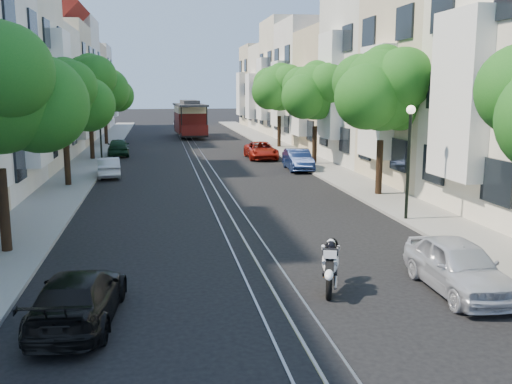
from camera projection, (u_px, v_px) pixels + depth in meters
name	position (u px, v px, depth m)	size (l,w,h in m)	color
ground	(195.00, 154.00, 43.39)	(200.00, 200.00, 0.00)	black
sidewalk_east	(288.00, 151.00, 44.57)	(2.50, 80.00, 0.12)	gray
sidewalk_west	(97.00, 155.00, 42.18)	(2.50, 80.00, 0.12)	gray
rail_left	(187.00, 154.00, 43.29)	(0.06, 80.00, 0.02)	gray
rail_slot	(195.00, 153.00, 43.38)	(0.06, 80.00, 0.02)	gray
rail_right	(202.00, 153.00, 43.48)	(0.06, 80.00, 0.02)	gray
lane_line	(195.00, 153.00, 43.39)	(0.08, 80.00, 0.01)	tan
townhouses_east	(346.00, 85.00, 44.34)	(7.75, 72.00, 12.00)	beige
townhouses_west	(26.00, 86.00, 40.44)	(7.75, 72.00, 11.76)	silver
tree_e_b	(384.00, 92.00, 25.29)	(4.93, 4.08, 6.68)	black
tree_e_c	(317.00, 93.00, 35.98)	(4.84, 3.99, 6.52)	black
tree_e_d	(280.00, 89.00, 46.60)	(5.01, 4.16, 6.85)	black
tree_w_b	(65.00, 98.00, 27.82)	(4.72, 3.87, 6.27)	black
tree_w_c	(90.00, 86.00, 38.37)	(5.13, 4.28, 7.09)	black
tree_w_d	(105.00, 92.00, 49.12)	(4.84, 3.99, 6.52)	black
lamp_east	(409.00, 145.00, 20.64)	(0.32, 0.32, 4.16)	black
lamp_west	(100.00, 121.00, 36.02)	(0.32, 0.32, 4.16)	black
sportbike_rider	(330.00, 263.00, 13.79)	(0.86, 1.78, 1.30)	black
cable_car	(190.00, 117.00, 57.82)	(3.20, 8.95, 3.39)	black
parked_car_e_near	(459.00, 266.00, 13.74)	(1.52, 3.79, 1.29)	#B6BAC4
parked_car_e_mid	(298.00, 160.00, 34.39)	(1.35, 3.86, 1.27)	#0B1739
parked_car_e_far	(261.00, 150.00, 40.00)	(1.97, 4.27, 1.19)	maroon
parked_car_w_near	(78.00, 297.00, 11.89)	(1.59, 3.91, 1.14)	black
parked_car_w_mid	(109.00, 167.00, 31.74)	(1.18, 3.37, 1.11)	silver
parked_car_w_far	(118.00, 147.00, 41.73)	(1.54, 3.83, 1.31)	#14321E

